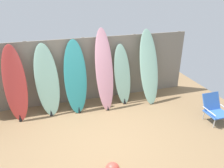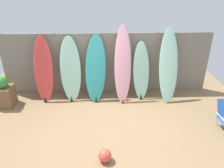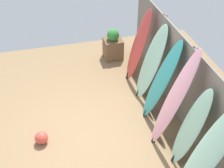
# 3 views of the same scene
# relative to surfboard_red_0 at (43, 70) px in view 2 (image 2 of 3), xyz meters

# --- Properties ---
(ground) EXTENTS (7.68, 7.68, 0.00)m
(ground) POSITION_rel_surfboard_red_0_xyz_m (1.76, -1.58, -0.90)
(ground) COLOR #8E704C
(fence_back) EXTENTS (6.08, 0.11, 1.80)m
(fence_back) POSITION_rel_surfboard_red_0_xyz_m (1.76, 0.43, 0.00)
(fence_back) COLOR gray
(fence_back) RESTS_ON ground
(surfboard_red_0) EXTENTS (0.56, 0.63, 1.82)m
(surfboard_red_0) POSITION_rel_surfboard_red_0_xyz_m (0.00, 0.00, 0.00)
(surfboard_red_0) COLOR #D13D38
(surfboard_red_0) RESTS_ON ground
(surfboard_seafoam_1) EXTENTS (0.64, 0.70, 1.77)m
(surfboard_seafoam_1) POSITION_rel_surfboard_red_0_xyz_m (0.74, 0.05, -0.02)
(surfboard_seafoam_1) COLOR #9ED6BC
(surfboard_seafoam_1) RESTS_ON ground
(surfboard_teal_2) EXTENTS (0.65, 0.76, 1.82)m
(surfboard_teal_2) POSITION_rel_surfboard_red_0_xyz_m (1.44, 0.01, -0.00)
(surfboard_teal_2) COLOR teal
(surfboard_teal_2) RESTS_ON ground
(surfboard_pink_3) EXTENTS (0.50, 0.78, 2.08)m
(surfboard_pink_3) POSITION_rel_surfboard_red_0_xyz_m (2.19, -0.05, 0.13)
(surfboard_pink_3) COLOR pink
(surfboard_pink_3) RESTS_ON ground
(surfboard_seafoam_4) EXTENTS (0.47, 0.55, 1.61)m
(surfboard_seafoam_4) POSITION_rel_surfboard_red_0_xyz_m (2.74, 0.04, -0.11)
(surfboard_seafoam_4) COLOR #9ED6BC
(surfboard_seafoam_4) RESTS_ON ground
(surfboard_seafoam_5) EXTENTS (0.56, 0.83, 1.97)m
(surfboard_seafoam_5) POSITION_rel_surfboard_red_0_xyz_m (3.47, -0.07, 0.08)
(surfboard_seafoam_5) COLOR #9ED6BC
(surfboard_seafoam_5) RESTS_ON ground
(planter_box) EXTENTS (0.45, 0.49, 0.86)m
(planter_box) POSITION_rel_surfboard_red_0_xyz_m (-1.04, -0.35, -0.53)
(planter_box) COLOR brown
(planter_box) RESTS_ON ground
(beach_ball) EXTENTS (0.26, 0.26, 0.26)m
(beach_ball) POSITION_rel_surfboard_red_0_xyz_m (1.66, -2.51, -0.77)
(beach_ball) COLOR #E54C3F
(beach_ball) RESTS_ON ground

